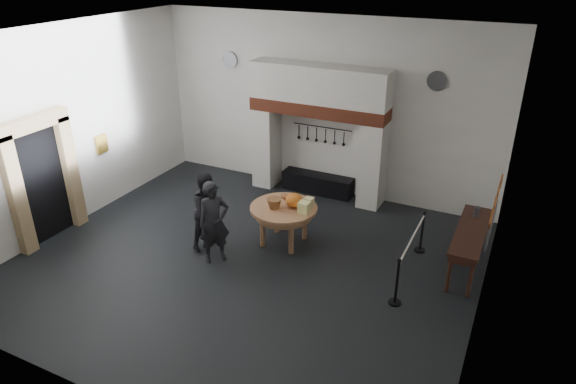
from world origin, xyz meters
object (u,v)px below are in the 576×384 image
at_px(visitor_near, 214,222).
at_px(side_table, 471,231).
at_px(barrier_post_far, 422,233).
at_px(barrier_post_near, 397,283).
at_px(visitor_far, 209,211).
at_px(work_table, 284,208).
at_px(iron_range, 318,183).

distance_m(visitor_near, side_table, 5.09).
bearing_deg(visitor_near, barrier_post_far, -19.24).
bearing_deg(barrier_post_near, side_table, 60.56).
bearing_deg(visitor_far, barrier_post_far, -47.91).
distance_m(visitor_near, barrier_post_near, 3.77).
relative_size(work_table, side_table, 0.66).
bearing_deg(iron_range, visitor_near, -98.87).
bearing_deg(barrier_post_far, work_table, -161.18).
height_order(visitor_far, side_table, visitor_far).
distance_m(side_table, barrier_post_near, 2.03).
bearing_deg(visitor_far, side_table, -54.77).
relative_size(side_table, barrier_post_far, 2.44).
relative_size(work_table, visitor_near, 0.83).
relative_size(iron_range, visitor_near, 1.08).
bearing_deg(iron_range, barrier_post_far, -29.26).
height_order(iron_range, visitor_near, visitor_near).
xyz_separation_m(visitor_near, visitor_far, (-0.40, 0.40, -0.02)).
height_order(iron_range, barrier_post_near, barrier_post_near).
bearing_deg(visitor_near, iron_range, 31.58).
xyz_separation_m(work_table, visitor_near, (-0.96, -1.24, 0.04)).
bearing_deg(iron_range, side_table, -26.28).
height_order(side_table, barrier_post_near, same).
bearing_deg(visitor_near, barrier_post_near, -46.69).
relative_size(iron_range, work_table, 1.31).
relative_size(iron_range, barrier_post_far, 2.11).
xyz_separation_m(visitor_near, barrier_post_near, (3.74, 0.19, -0.43)).
bearing_deg(work_table, barrier_post_near, -20.67).
relative_size(visitor_near, barrier_post_near, 1.95).
bearing_deg(work_table, visitor_far, -148.29).
bearing_deg(barrier_post_near, iron_range, 129.80).
xyz_separation_m(work_table, visitor_far, (-1.36, -0.84, 0.02)).
relative_size(visitor_far, barrier_post_far, 1.91).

